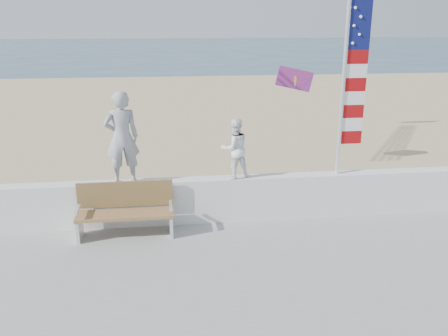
{
  "coord_description": "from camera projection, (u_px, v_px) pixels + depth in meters",
  "views": [
    {
      "loc": [
        -0.91,
        -6.92,
        4.1
      ],
      "look_at": [
        0.2,
        1.8,
        1.35
      ],
      "focal_mm": 38.0,
      "sensor_mm": 36.0,
      "label": 1
    }
  ],
  "objects": [
    {
      "name": "ground",
      "position": [
        226.0,
        278.0,
        7.89
      ],
      "size": [
        220.0,
        220.0,
        0.0
      ],
      "primitive_type": "plane",
      "color": "#304861",
      "rests_on": "ground"
    },
    {
      "name": "sand",
      "position": [
        192.0,
        143.0,
        16.4
      ],
      "size": [
        90.0,
        40.0,
        0.08
      ],
      "primitive_type": "cube",
      "color": "tan",
      "rests_on": "ground"
    },
    {
      "name": "seawall",
      "position": [
        213.0,
        199.0,
        9.59
      ],
      "size": [
        30.0,
        0.35,
        0.9
      ],
      "primitive_type": "cube",
      "color": "white",
      "rests_on": "boardwalk"
    },
    {
      "name": "adult",
      "position": [
        122.0,
        138.0,
        8.98
      ],
      "size": [
        0.72,
        0.54,
        1.78
      ],
      "primitive_type": "imported",
      "rotation": [
        0.0,
        0.0,
        3.34
      ],
      "color": "#9C9CA2",
      "rests_on": "seawall"
    },
    {
      "name": "child",
      "position": [
        235.0,
        149.0,
        9.33
      ],
      "size": [
        0.68,
        0.59,
        1.2
      ],
      "primitive_type": "imported",
      "rotation": [
        0.0,
        0.0,
        3.4
      ],
      "color": "white",
      "rests_on": "seawall"
    },
    {
      "name": "bench",
      "position": [
        125.0,
        209.0,
        8.94
      ],
      "size": [
        1.8,
        0.57,
        1.0
      ],
      "color": "#9C7044",
      "rests_on": "boardwalk"
    },
    {
      "name": "flag",
      "position": [
        350.0,
        80.0,
        9.21
      ],
      "size": [
        0.5,
        0.08,
        3.5
      ],
      "color": "white",
      "rests_on": "seawall"
    },
    {
      "name": "parafoil_kite",
      "position": [
        295.0,
        79.0,
        12.59
      ],
      "size": [
        1.02,
        0.42,
        0.68
      ],
      "color": "red",
      "rests_on": "ground"
    }
  ]
}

